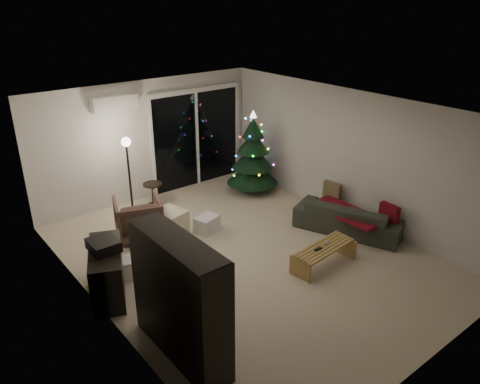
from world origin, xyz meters
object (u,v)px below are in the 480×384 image
object	(u,v)px
coffee_table	(324,256)
christmas_tree	(253,152)
media_cabinet	(107,272)
sofa	(349,217)
armchair	(138,218)
bookshelf	(165,305)

from	to	relation	value
coffee_table	christmas_tree	world-z (taller)	christmas_tree
media_cabinet	christmas_tree	world-z (taller)	christmas_tree
sofa	christmas_tree	size ratio (longest dim) A/B	1.07
armchair	media_cabinet	bearing A→B (deg)	67.39
sofa	bookshelf	bearing A→B (deg)	78.87
media_cabinet	coffee_table	distance (m)	3.37
armchair	sofa	xyz separation A→B (m)	(3.13, -2.24, -0.09)
bookshelf	sofa	bearing A→B (deg)	7.72
armchair	christmas_tree	world-z (taller)	christmas_tree
armchair	christmas_tree	bearing A→B (deg)	-154.07
sofa	coffee_table	xyz separation A→B (m)	(-1.27, -0.53, -0.10)
bookshelf	sofa	world-z (taller)	bookshelf
sofa	christmas_tree	xyz separation A→B (m)	(-0.17, 2.57, 0.63)
armchair	sofa	distance (m)	3.85
bookshelf	media_cabinet	world-z (taller)	bookshelf
media_cabinet	christmas_tree	xyz separation A→B (m)	(4.13, 1.63, 0.54)
sofa	coffee_table	distance (m)	1.38
bookshelf	armchair	size ratio (longest dim) A/B	1.93
armchair	bookshelf	bearing A→B (deg)	88.22
bookshelf	coffee_table	distance (m)	3.10
armchair	coffee_table	world-z (taller)	armchair
bookshelf	media_cabinet	bearing A→B (deg)	87.57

